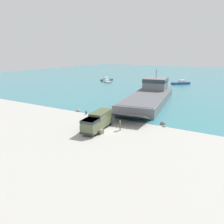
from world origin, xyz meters
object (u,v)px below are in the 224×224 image
moored_boat_b (181,83)px  moored_boat_c (107,80)px  mooring_bollard (86,112)px  landing_craft (150,94)px  soldier_on_ramp (120,125)px  moored_boat_a (107,81)px  military_truck (98,121)px  cargo_crate (101,132)px

moored_boat_b → moored_boat_c: (-32.41, -5.82, -0.02)m
moored_boat_b → mooring_bollard: bearing=128.9°
landing_craft → moored_boat_b: size_ratio=4.91×
soldier_on_ramp → moored_boat_a: bearing=85.1°
moored_boat_a → mooring_bollard: 51.32m
landing_craft → moored_boat_c: (-33.30, 31.48, -1.36)m
military_truck → soldier_on_ramp: (3.47, 1.56, -0.51)m
landing_craft → military_truck: bearing=-97.9°
moored_boat_c → mooring_bollard: (26.35, -50.45, -0.17)m
mooring_bollard → cargo_crate: mooring_bollard is taller
landing_craft → military_truck: size_ratio=4.26×
landing_craft → mooring_bollard: landing_craft is taller
soldier_on_ramp → moored_boat_c: soldier_on_ramp is taller
soldier_on_ramp → moored_boat_b: size_ratio=0.25×
cargo_crate → moored_boat_b: bearing=92.6°
moored_boat_c → mooring_bollard: size_ratio=8.57×
moored_boat_a → cargo_crate: (32.17, -53.80, -0.10)m
soldier_on_ramp → cargo_crate: size_ratio=2.08×
landing_craft → mooring_bollard: size_ratio=46.80×
cargo_crate → moored_boat_c: bearing=121.1°
soldier_on_ramp → mooring_bollard: soldier_on_ramp is taller
moored_boat_a → moored_boat_b: moored_boat_b is taller
landing_craft → moored_boat_b: 37.33m
moored_boat_a → cargo_crate: 62.69m
soldier_on_ramp → cargo_crate: (-1.93, -2.95, -0.67)m
military_truck → moored_boat_a: 60.71m
cargo_crate → mooring_bollard: bearing=138.2°
soldier_on_ramp → moored_boat_a: soldier_on_ramp is taller
military_truck → moored_boat_a: (-30.63, 52.41, -1.08)m
military_truck → moored_boat_a: military_truck is taller
soldier_on_ramp → moored_boat_b: moored_boat_b is taller
soldier_on_ramp → moored_boat_b: (-4.85, 61.35, -0.43)m
moored_boat_c → moored_boat_b: bearing=23.6°
military_truck → soldier_on_ramp: 3.84m
soldier_on_ramp → moored_boat_a: (-34.10, 50.85, -0.57)m
soldier_on_ramp → moored_boat_c: size_ratio=0.28×
military_truck → cargo_crate: (1.54, -1.39, -1.18)m
moored_boat_a → moored_boat_b: (29.25, 10.50, 0.14)m
mooring_bollard → cargo_crate: bearing=-41.8°
moored_boat_b → cargo_crate: 64.37m
soldier_on_ramp → moored_boat_c: (-37.26, 55.52, -0.45)m
moored_boat_b → cargo_crate: (2.92, -64.30, -0.24)m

